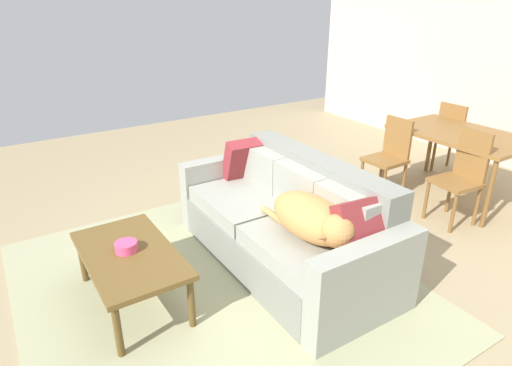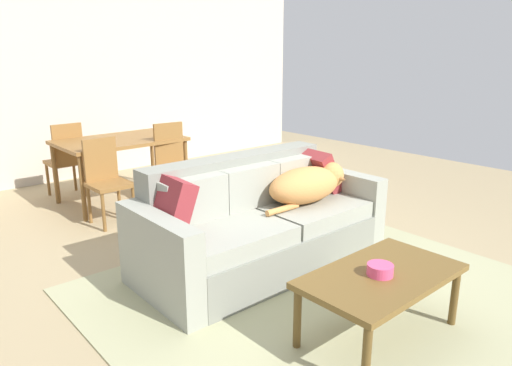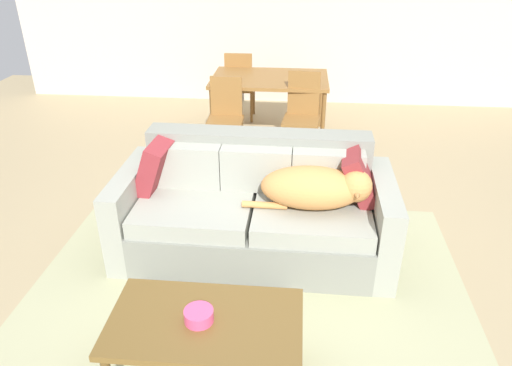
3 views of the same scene
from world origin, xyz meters
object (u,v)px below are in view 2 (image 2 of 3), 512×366
object	(u,v)px
dining_chair_far_left	(66,157)
dining_chair_near_right	(173,161)
throw_pillow_by_right_arm	(318,172)
bowl_on_coffee_table	(380,270)
throw_pillow_by_left_arm	(170,206)
dining_table	(120,144)
couch	(258,225)
coffee_table	(381,280)
dog_on_left_cushion	(308,184)
dining_chair_near_left	(106,177)

from	to	relation	value
dining_chair_far_left	dining_chair_near_right	bearing A→B (deg)	127.35
throw_pillow_by_right_arm	bowl_on_coffee_table	distance (m)	1.71
throw_pillow_by_right_arm	bowl_on_coffee_table	xyz separation A→B (m)	(-0.98, -1.39, -0.19)
throw_pillow_by_left_arm	dining_table	xyz separation A→B (m)	(0.76, 2.37, 0.02)
couch	dining_chair_far_left	size ratio (longest dim) A/B	2.29
throw_pillow_by_right_arm	coffee_table	xyz separation A→B (m)	(-0.95, -1.38, -0.28)
throw_pillow_by_left_arm	dining_chair_far_left	bearing A→B (deg)	83.94
throw_pillow_by_right_arm	dining_chair_near_right	bearing A→B (deg)	103.54
throw_pillow_by_left_arm	coffee_table	size ratio (longest dim) A/B	0.39
dog_on_left_cushion	dining_table	size ratio (longest dim) A/B	0.68
dining_chair_near_left	dining_chair_far_left	xyz separation A→B (m)	(0.02, 1.17, 0.02)
dog_on_left_cushion	dining_chair_near_left	distance (m)	2.20
dining_table	dining_chair_near_right	world-z (taller)	dining_chair_near_right
throw_pillow_by_left_arm	dining_chair_far_left	xyz separation A→B (m)	(0.31, 2.94, -0.17)
couch	dog_on_left_cushion	distance (m)	0.58
couch	dining_chair_near_left	distance (m)	1.91
dining_chair_near_left	dining_chair_near_right	bearing A→B (deg)	3.82
throw_pillow_by_left_arm	throw_pillow_by_right_arm	size ratio (longest dim) A/B	1.03
coffee_table	throw_pillow_by_right_arm	bearing A→B (deg)	55.34
couch	dining_chair_near_right	distance (m)	1.95
dog_on_left_cushion	coffee_table	bearing A→B (deg)	-116.68
dining_chair_far_left	bowl_on_coffee_table	bearing A→B (deg)	93.81
couch	dining_chair_near_left	size ratio (longest dim) A/B	2.39
throw_pillow_by_left_arm	bowl_on_coffee_table	distance (m)	1.55
couch	dining_table	xyz separation A→B (m)	(-0.05, 2.44, 0.35)
throw_pillow_by_right_arm	dining_chair_near_right	distance (m)	1.92
dining_chair_near_right	throw_pillow_by_right_arm	bearing A→B (deg)	-70.54
throw_pillow_by_left_arm	couch	bearing A→B (deg)	-4.98
throw_pillow_by_left_arm	dining_table	bearing A→B (deg)	72.26
throw_pillow_by_left_arm	dining_chair_near_left	size ratio (longest dim) A/B	0.46
couch	bowl_on_coffee_table	xyz separation A→B (m)	(-0.18, -1.34, 0.13)
throw_pillow_by_right_arm	dining_table	xyz separation A→B (m)	(-0.85, 2.39, 0.02)
couch	dining_chair_far_left	distance (m)	3.05
dining_table	dining_chair_far_left	distance (m)	0.75
coffee_table	dining_chair_near_right	size ratio (longest dim) A/B	1.11
dog_on_left_cushion	dining_chair_near_right	size ratio (longest dim) A/B	0.99
couch	coffee_table	bearing A→B (deg)	-95.64
couch	dining_table	world-z (taller)	couch
dining_table	dining_chair_near_left	world-z (taller)	dining_chair_near_left
coffee_table	bowl_on_coffee_table	bearing A→B (deg)	-167.18
throw_pillow_by_left_arm	dining_table	distance (m)	2.48
dining_chair_near_left	dog_on_left_cushion	bearing A→B (deg)	-64.26
dog_on_left_cushion	bowl_on_coffee_table	distance (m)	1.38
throw_pillow_by_left_arm	dining_chair_near_left	world-z (taller)	throw_pillow_by_left_arm
throw_pillow_by_left_arm	dining_chair_far_left	distance (m)	2.96
dining_chair_near_right	dining_table	bearing A→B (deg)	133.21
dog_on_left_cushion	couch	bearing A→B (deg)	165.35
dining_table	dog_on_left_cushion	bearing A→B (deg)	-78.55
coffee_table	dining_chair_near_right	distance (m)	3.28
coffee_table	dining_chair_near_left	world-z (taller)	dining_chair_near_left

